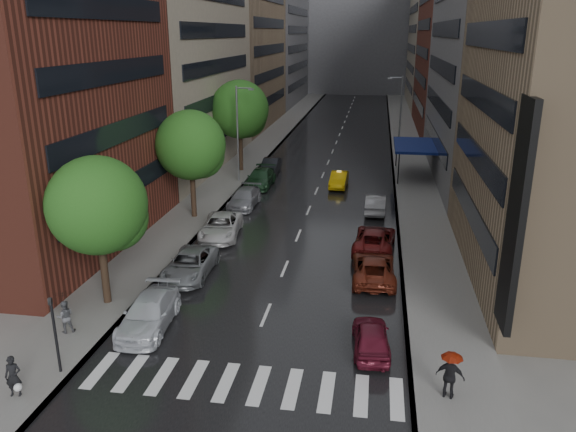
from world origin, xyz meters
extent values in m
plane|color=gray|center=(0.00, 0.00, 0.00)|extent=(220.00, 220.00, 0.00)
cube|color=black|center=(0.00, 50.00, 0.01)|extent=(14.00, 140.00, 0.01)
cube|color=gray|center=(-9.00, 50.00, 0.07)|extent=(4.00, 140.00, 0.15)
cube|color=gray|center=(9.00, 50.00, 0.07)|extent=(4.00, 140.00, 0.15)
cube|color=silver|center=(-6.10, -2.00, 0.01)|extent=(0.55, 2.80, 0.01)
cube|color=silver|center=(-4.70, -2.00, 0.01)|extent=(0.55, 2.80, 0.01)
cube|color=silver|center=(-3.30, -2.00, 0.01)|extent=(0.55, 2.80, 0.01)
cube|color=silver|center=(-1.90, -2.00, 0.01)|extent=(0.55, 2.80, 0.01)
cube|color=silver|center=(-0.50, -2.00, 0.01)|extent=(0.55, 2.80, 0.01)
cube|color=silver|center=(0.90, -2.00, 0.01)|extent=(0.55, 2.80, 0.01)
cube|color=silver|center=(2.30, -2.00, 0.01)|extent=(0.55, 2.80, 0.01)
cube|color=silver|center=(3.70, -2.00, 0.01)|extent=(0.55, 2.80, 0.01)
cube|color=silver|center=(5.10, -2.00, 0.01)|extent=(0.55, 2.80, 0.01)
cube|color=silver|center=(6.50, -2.00, 0.01)|extent=(0.55, 2.80, 0.01)
cube|color=maroon|center=(-15.00, 12.00, 13.00)|extent=(8.00, 20.00, 26.00)
cube|color=#937A5B|center=(-15.00, 64.00, 11.00)|extent=(8.00, 28.00, 22.00)
cube|color=slate|center=(-15.00, 94.00, 19.00)|extent=(8.00, 32.00, 38.00)
cube|color=#937A5B|center=(15.00, 12.00, 15.00)|extent=(8.00, 20.00, 30.00)
cube|color=slate|center=(15.00, 36.00, 12.00)|extent=(8.00, 28.00, 24.00)
cube|color=maroon|center=(15.00, 64.00, 18.00)|extent=(8.00, 28.00, 36.00)
cube|color=gray|center=(15.00, 94.00, 14.00)|extent=(8.00, 32.00, 28.00)
cube|color=black|center=(11.10, 2.00, 6.50)|extent=(0.30, 2.20, 10.00)
cube|color=slate|center=(0.00, 118.00, 16.00)|extent=(40.00, 14.00, 32.00)
cylinder|color=#382619|center=(-8.60, 3.87, 2.22)|extent=(0.40, 0.40, 4.43)
sphere|color=#1E5116|center=(-8.60, 3.87, 5.54)|extent=(5.07, 5.07, 5.07)
cylinder|color=#382619|center=(-8.60, 18.69, 2.31)|extent=(0.40, 0.40, 4.62)
sphere|color=#1E5116|center=(-8.60, 18.69, 5.78)|extent=(5.29, 5.29, 5.29)
cylinder|color=#382619|center=(-8.60, 34.36, 2.57)|extent=(0.40, 0.40, 5.14)
sphere|color=#1E5116|center=(-8.60, 34.36, 6.43)|extent=(5.88, 5.88, 5.88)
imported|color=yellow|center=(1.90, 29.73, 0.71)|extent=(1.64, 4.35, 1.42)
imported|color=silver|center=(-5.40, 1.86, 0.77)|extent=(2.50, 5.42, 1.54)
imported|color=gray|center=(-5.40, 8.11, 0.74)|extent=(2.55, 5.35, 1.48)
imported|color=silver|center=(-5.40, 14.93, 0.77)|extent=(3.10, 5.79, 1.55)
imported|color=slate|center=(-5.40, 22.24, 0.74)|extent=(2.19, 5.15, 1.48)
imported|color=#1C3E23|center=(-5.40, 28.78, 0.80)|extent=(2.31, 5.56, 1.61)
imported|color=black|center=(-5.40, 34.01, 0.76)|extent=(1.68, 4.61, 1.51)
imported|color=maroon|center=(5.40, 1.42, 0.69)|extent=(1.94, 4.17, 1.38)
imported|color=#602013|center=(5.40, 9.24, 0.74)|extent=(2.66, 5.42, 1.48)
imported|color=#5F1313|center=(5.40, 14.02, 0.77)|extent=(2.94, 5.71, 1.54)
imported|color=#9B9CA0|center=(5.40, 22.38, 0.75)|extent=(1.70, 4.58, 1.50)
imported|color=black|center=(-8.46, -4.35, 1.01)|extent=(0.71, 0.55, 1.73)
sphere|color=white|center=(-8.26, -4.45, 0.60)|extent=(0.32, 0.32, 0.32)
imported|color=#57585D|center=(-9.07, 0.56, 0.96)|extent=(0.99, 0.93, 1.63)
imported|color=black|center=(-9.07, 0.56, 1.80)|extent=(0.96, 0.98, 0.88)
imported|color=black|center=(8.49, -1.79, 1.10)|extent=(1.19, 0.76, 1.89)
imported|color=#9D240C|center=(8.49, -1.79, 1.80)|extent=(0.82, 0.82, 0.72)
cylinder|color=black|center=(-7.60, -2.55, 1.75)|extent=(0.12, 0.12, 3.20)
imported|color=black|center=(-7.60, -2.55, 3.15)|extent=(0.18, 0.15, 0.90)
cylinder|color=gray|center=(-7.80, 30.00, 4.65)|extent=(0.18, 0.18, 9.00)
cube|color=gray|center=(-6.40, 30.00, 8.85)|extent=(0.50, 0.22, 0.16)
cylinder|color=gray|center=(7.80, 45.00, 4.65)|extent=(0.18, 0.18, 9.00)
cube|color=gray|center=(6.40, 45.00, 8.85)|extent=(0.50, 0.22, 0.16)
cube|color=navy|center=(9.00, 35.00, 3.15)|extent=(4.00, 8.00, 0.25)
cylinder|color=black|center=(7.40, 31.20, 1.65)|extent=(0.12, 0.12, 3.00)
cylinder|color=black|center=(7.40, 38.80, 1.65)|extent=(0.12, 0.12, 3.00)
camera|label=1|loc=(5.18, -21.37, 13.88)|focal=35.00mm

